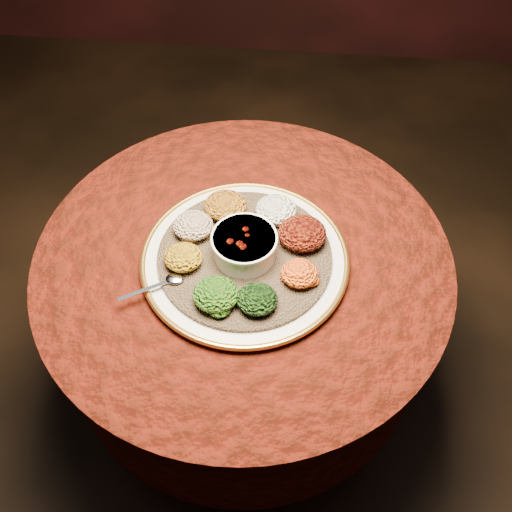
{
  "coord_description": "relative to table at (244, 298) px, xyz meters",
  "views": [
    {
      "loc": [
        0.11,
        -0.8,
        1.76
      ],
      "look_at": [
        0.03,
        -0.02,
        0.76
      ],
      "focal_mm": 40.0,
      "sensor_mm": 36.0,
      "label": 1
    }
  ],
  "objects": [
    {
      "name": "portion_gomen",
      "position": [
        0.05,
        -0.15,
        0.23
      ],
      "size": [
        0.09,
        0.08,
        0.04
      ],
      "primitive_type": "ellipsoid",
      "color": "black",
      "rests_on": "injera"
    },
    {
      "name": "spoon",
      "position": [
        -0.14,
        -0.11,
        0.21
      ],
      "size": [
        0.13,
        0.08,
        0.01
      ],
      "rotation": [
        0.0,
        0.0,
        -2.61
      ],
      "color": "silver",
      "rests_on": "injera"
    },
    {
      "name": "platter",
      "position": [
        0.01,
        -0.02,
        0.19
      ],
      "size": [
        0.47,
        0.47,
        0.02
      ],
      "rotation": [
        0.0,
        0.0,
        -0.05
      ],
      "color": "beige",
      "rests_on": "table"
    },
    {
      "name": "injera",
      "position": [
        0.01,
        -0.02,
        0.2
      ],
      "size": [
        0.4,
        0.4,
        0.01
      ],
      "primitive_type": "cylinder",
      "rotation": [
        0.0,
        0.0,
        0.03
      ],
      "color": "brown",
      "rests_on": "platter"
    },
    {
      "name": "portion_timatim",
      "position": [
        -0.12,
        0.03,
        0.23
      ],
      "size": [
        0.09,
        0.09,
        0.04
      ],
      "primitive_type": "ellipsoid",
      "color": "maroon",
      "rests_on": "injera"
    },
    {
      "name": "portion_shiro",
      "position": [
        -0.05,
        0.1,
        0.23
      ],
      "size": [
        0.1,
        0.09,
        0.05
      ],
      "primitive_type": "ellipsoid",
      "color": "#A15E13",
      "rests_on": "injera"
    },
    {
      "name": "portion_mixveg",
      "position": [
        -0.04,
        -0.15,
        0.23
      ],
      "size": [
        0.1,
        0.09,
        0.05
      ],
      "primitive_type": "ellipsoid",
      "color": "#AA320B",
      "rests_on": "injera"
    },
    {
      "name": "portion_tikil",
      "position": [
        0.13,
        -0.08,
        0.23
      ],
      "size": [
        0.08,
        0.08,
        0.04
      ],
      "primitive_type": "ellipsoid",
      "color": "#A95E0E",
      "rests_on": "injera"
    },
    {
      "name": "portion_ayib",
      "position": [
        0.07,
        0.1,
        0.23
      ],
      "size": [
        0.1,
        0.09,
        0.05
      ],
      "primitive_type": "ellipsoid",
      "color": "white",
      "rests_on": "injera"
    },
    {
      "name": "table",
      "position": [
        0.0,
        0.0,
        0.0
      ],
      "size": [
        0.96,
        0.96,
        0.73
      ],
      "color": "black",
      "rests_on": "ground"
    },
    {
      "name": "portion_kitfo",
      "position": [
        0.13,
        0.03,
        0.23
      ],
      "size": [
        0.11,
        0.1,
        0.05
      ],
      "primitive_type": "ellipsoid",
      "color": "black",
      "rests_on": "injera"
    },
    {
      "name": "portion_kik",
      "position": [
        -0.12,
        -0.06,
        0.23
      ],
      "size": [
        0.08,
        0.08,
        0.04
      ],
      "primitive_type": "ellipsoid",
      "color": "#AD830F",
      "rests_on": "injera"
    },
    {
      "name": "stew_bowl",
      "position": [
        0.01,
        -0.02,
        0.24
      ],
      "size": [
        0.14,
        0.14,
        0.06
      ],
      "color": "white",
      "rests_on": "injera"
    }
  ]
}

